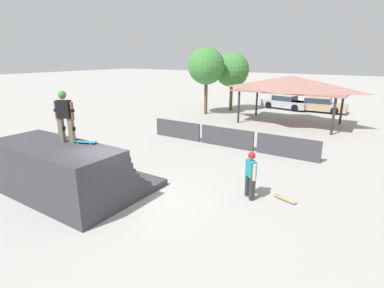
{
  "coord_description": "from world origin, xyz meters",
  "views": [
    {
      "loc": [
        6.85,
        -6.51,
        4.84
      ],
      "look_at": [
        -0.11,
        4.15,
        1.07
      ],
      "focal_mm": 28.0,
      "sensor_mm": 36.0,
      "label": 1
    }
  ],
  "objects_px": {
    "skater_on_deck": "(64,113)",
    "parked_car_silver": "(285,102)",
    "skateboard_on_deck": "(86,142)",
    "tree_beside_pavilion": "(232,70)",
    "tree_far_back": "(206,66)",
    "parked_car_tan": "(319,105)",
    "bystander_walking": "(251,171)",
    "skateboard_on_ground": "(285,199)"
  },
  "relations": [
    {
      "from": "skater_on_deck",
      "to": "skateboard_on_ground",
      "type": "bearing_deg",
      "value": 5.99
    },
    {
      "from": "skateboard_on_ground",
      "to": "parked_car_silver",
      "type": "height_order",
      "value": "parked_car_silver"
    },
    {
      "from": "parked_car_silver",
      "to": "bystander_walking",
      "type": "bearing_deg",
      "value": -67.45
    },
    {
      "from": "bystander_walking",
      "to": "tree_beside_pavilion",
      "type": "bearing_deg",
      "value": -19.19
    },
    {
      "from": "tree_far_back",
      "to": "parked_car_silver",
      "type": "bearing_deg",
      "value": 51.6
    },
    {
      "from": "tree_beside_pavilion",
      "to": "bystander_walking",
      "type": "bearing_deg",
      "value": -61.79
    },
    {
      "from": "skateboard_on_ground",
      "to": "parked_car_tan",
      "type": "xyz_separation_m",
      "value": [
        -2.57,
        18.72,
        0.55
      ]
    },
    {
      "from": "skater_on_deck",
      "to": "parked_car_silver",
      "type": "relative_size",
      "value": 0.4
    },
    {
      "from": "skateboard_on_deck",
      "to": "tree_beside_pavilion",
      "type": "relative_size",
      "value": 0.16
    },
    {
      "from": "tree_far_back",
      "to": "parked_car_tan",
      "type": "xyz_separation_m",
      "value": [
        7.93,
        6.38,
        -3.38
      ]
    },
    {
      "from": "skater_on_deck",
      "to": "tree_beside_pavilion",
      "type": "height_order",
      "value": "tree_beside_pavilion"
    },
    {
      "from": "skater_on_deck",
      "to": "parked_car_silver",
      "type": "height_order",
      "value": "skater_on_deck"
    },
    {
      "from": "bystander_walking",
      "to": "parked_car_tan",
      "type": "height_order",
      "value": "bystander_walking"
    },
    {
      "from": "skater_on_deck",
      "to": "skateboard_on_deck",
      "type": "height_order",
      "value": "skater_on_deck"
    },
    {
      "from": "tree_beside_pavilion",
      "to": "parked_car_silver",
      "type": "bearing_deg",
      "value": 40.9
    },
    {
      "from": "skater_on_deck",
      "to": "tree_far_back",
      "type": "xyz_separation_m",
      "value": [
        -3.87,
        16.0,
        1.02
      ]
    },
    {
      "from": "skateboard_on_deck",
      "to": "bystander_walking",
      "type": "height_order",
      "value": "skateboard_on_deck"
    },
    {
      "from": "bystander_walking",
      "to": "parked_car_silver",
      "type": "height_order",
      "value": "bystander_walking"
    },
    {
      "from": "skater_on_deck",
      "to": "tree_far_back",
      "type": "relative_size",
      "value": 0.32
    },
    {
      "from": "skateboard_on_ground",
      "to": "skateboard_on_deck",
      "type": "bearing_deg",
      "value": 48.35
    },
    {
      "from": "skater_on_deck",
      "to": "tree_beside_pavilion",
      "type": "relative_size",
      "value": 0.35
    },
    {
      "from": "skater_on_deck",
      "to": "skateboard_on_deck",
      "type": "xyz_separation_m",
      "value": [
        0.67,
        0.25,
        -0.97
      ]
    },
    {
      "from": "bystander_walking",
      "to": "parked_car_silver",
      "type": "xyz_separation_m",
      "value": [
        -4.43,
        19.1,
        -0.4
      ]
    },
    {
      "from": "bystander_walking",
      "to": "parked_car_tan",
      "type": "relative_size",
      "value": 0.37
    },
    {
      "from": "skateboard_on_ground",
      "to": "tree_far_back",
      "type": "height_order",
      "value": "tree_far_back"
    },
    {
      "from": "tree_beside_pavilion",
      "to": "tree_far_back",
      "type": "bearing_deg",
      "value": -109.41
    },
    {
      "from": "skateboard_on_deck",
      "to": "skateboard_on_ground",
      "type": "relative_size",
      "value": 0.97
    },
    {
      "from": "skateboard_on_deck",
      "to": "bystander_walking",
      "type": "distance_m",
      "value": 5.75
    },
    {
      "from": "parked_car_silver",
      "to": "skater_on_deck",
      "type": "bearing_deg",
      "value": -83.35
    },
    {
      "from": "tree_beside_pavilion",
      "to": "parked_car_tan",
      "type": "relative_size",
      "value": 1.12
    },
    {
      "from": "skateboard_on_deck",
      "to": "tree_far_back",
      "type": "relative_size",
      "value": 0.15
    },
    {
      "from": "skateboard_on_ground",
      "to": "tree_beside_pavilion",
      "type": "height_order",
      "value": "tree_beside_pavilion"
    },
    {
      "from": "skater_on_deck",
      "to": "parked_car_silver",
      "type": "bearing_deg",
      "value": 64.34
    },
    {
      "from": "parked_car_silver",
      "to": "parked_car_tan",
      "type": "height_order",
      "value": "same"
    },
    {
      "from": "bystander_walking",
      "to": "tree_far_back",
      "type": "distance_m",
      "value": 16.19
    },
    {
      "from": "skateboard_on_ground",
      "to": "parked_car_tan",
      "type": "relative_size",
      "value": 0.18
    },
    {
      "from": "skateboard_on_deck",
      "to": "tree_far_back",
      "type": "height_order",
      "value": "tree_far_back"
    },
    {
      "from": "tree_beside_pavilion",
      "to": "parked_car_tan",
      "type": "xyz_separation_m",
      "value": [
        6.94,
        3.55,
        -2.99
      ]
    },
    {
      "from": "skateboard_on_deck",
      "to": "parked_car_silver",
      "type": "distance_m",
      "value": 22.06
    },
    {
      "from": "skater_on_deck",
      "to": "skateboard_on_deck",
      "type": "relative_size",
      "value": 2.19
    },
    {
      "from": "bystander_walking",
      "to": "skateboard_on_ground",
      "type": "distance_m",
      "value": 1.53
    },
    {
      "from": "skateboard_on_ground",
      "to": "parked_car_silver",
      "type": "relative_size",
      "value": 0.19
    }
  ]
}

